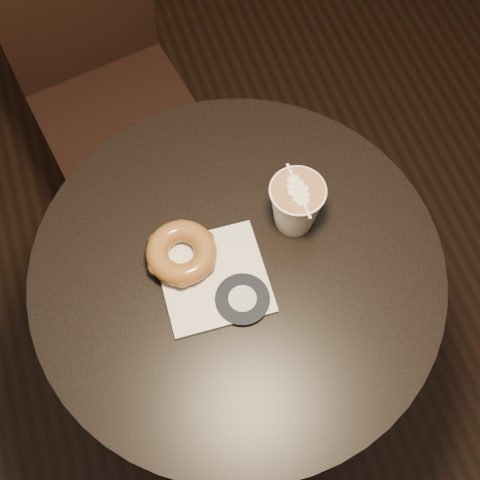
{
  "coord_description": "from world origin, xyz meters",
  "views": [
    {
      "loc": [
        -0.14,
        -0.43,
        1.77
      ],
      "look_at": [
        0.01,
        0.03,
        0.79
      ],
      "focal_mm": 50.0,
      "sensor_mm": 36.0,
      "label": 1
    }
  ],
  "objects_px": {
    "cafe_table": "(238,308)",
    "latte_cup": "(296,206)",
    "doughnut": "(181,253)",
    "chair": "(97,65)",
    "pastry_bag": "(214,278)"
  },
  "relations": [
    {
      "from": "cafe_table",
      "to": "latte_cup",
      "type": "relative_size",
      "value": 7.23
    },
    {
      "from": "doughnut",
      "to": "latte_cup",
      "type": "relative_size",
      "value": 1.14
    },
    {
      "from": "chair",
      "to": "doughnut",
      "type": "relative_size",
      "value": 7.92
    },
    {
      "from": "chair",
      "to": "pastry_bag",
      "type": "distance_m",
      "value": 0.75
    },
    {
      "from": "chair",
      "to": "pastry_bag",
      "type": "xyz_separation_m",
      "value": [
        0.08,
        -0.71,
        0.23
      ]
    },
    {
      "from": "cafe_table",
      "to": "doughnut",
      "type": "bearing_deg",
      "value": 152.92
    },
    {
      "from": "chair",
      "to": "latte_cup",
      "type": "height_order",
      "value": "chair"
    },
    {
      "from": "pastry_bag",
      "to": "latte_cup",
      "type": "xyz_separation_m",
      "value": [
        0.16,
        0.06,
        0.05
      ]
    },
    {
      "from": "doughnut",
      "to": "latte_cup",
      "type": "xyz_separation_m",
      "value": [
        0.2,
        0.01,
        0.02
      ]
    },
    {
      "from": "cafe_table",
      "to": "chair",
      "type": "xyz_separation_m",
      "value": [
        -0.12,
        0.7,
        -0.03
      ]
    },
    {
      "from": "cafe_table",
      "to": "doughnut",
      "type": "relative_size",
      "value": 6.37
    },
    {
      "from": "cafe_table",
      "to": "pastry_bag",
      "type": "xyz_separation_m",
      "value": [
        -0.04,
        -0.01,
        0.2
      ]
    },
    {
      "from": "doughnut",
      "to": "latte_cup",
      "type": "distance_m",
      "value": 0.2
    },
    {
      "from": "latte_cup",
      "to": "doughnut",
      "type": "bearing_deg",
      "value": -176.83
    },
    {
      "from": "chair",
      "to": "latte_cup",
      "type": "distance_m",
      "value": 0.75
    }
  ]
}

